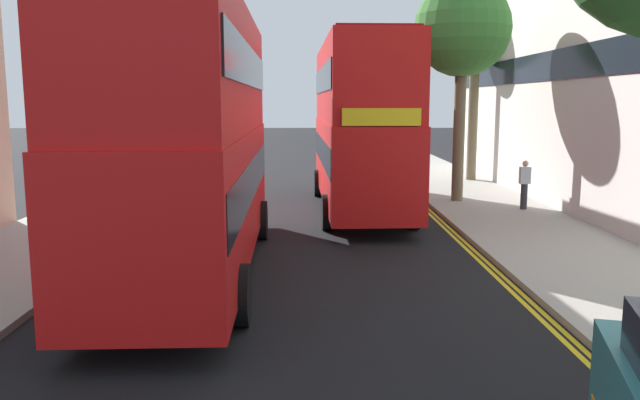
% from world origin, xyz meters
% --- Properties ---
extents(sidewalk_right, '(4.00, 80.00, 0.14)m').
position_xyz_m(sidewalk_right, '(6.50, 16.00, 0.07)').
color(sidewalk_right, '#9E9991').
rests_on(sidewalk_right, ground).
extents(sidewalk_left, '(4.00, 80.00, 0.14)m').
position_xyz_m(sidewalk_left, '(-6.50, 16.00, 0.07)').
color(sidewalk_left, '#9E9991').
rests_on(sidewalk_left, ground).
extents(kerb_line_outer, '(0.10, 56.00, 0.01)m').
position_xyz_m(kerb_line_outer, '(4.40, 14.00, 0.00)').
color(kerb_line_outer, yellow).
rests_on(kerb_line_outer, ground).
extents(kerb_line_inner, '(0.10, 56.00, 0.01)m').
position_xyz_m(kerb_line_inner, '(4.24, 14.00, 0.00)').
color(kerb_line_inner, yellow).
rests_on(kerb_line_inner, ground).
extents(double_decker_bus_away, '(3.00, 10.86, 5.64)m').
position_xyz_m(double_decker_bus_away, '(-2.17, 12.36, 3.03)').
color(double_decker_bus_away, red).
rests_on(double_decker_bus_away, ground).
extents(double_decker_bus_oncoming, '(3.02, 10.87, 5.64)m').
position_xyz_m(double_decker_bus_oncoming, '(1.95, 20.34, 3.03)').
color(double_decker_bus_oncoming, red).
rests_on(double_decker_bus_oncoming, ground).
extents(pedestrian_far, '(0.34, 0.22, 1.62)m').
position_xyz_m(pedestrian_far, '(7.39, 19.65, 0.99)').
color(pedestrian_far, '#2D2D38').
rests_on(pedestrian_far, sidewalk_right).
extents(street_tree_near, '(2.91, 2.91, 7.83)m').
position_xyz_m(street_tree_near, '(7.67, 27.80, 6.37)').
color(street_tree_near, '#6B6047').
rests_on(street_tree_near, sidewalk_right).
extents(street_tree_far, '(3.37, 3.37, 7.76)m').
position_xyz_m(street_tree_far, '(5.61, 21.59, 6.13)').
color(street_tree_far, '#6B6047').
rests_on(street_tree_far, sidewalk_right).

